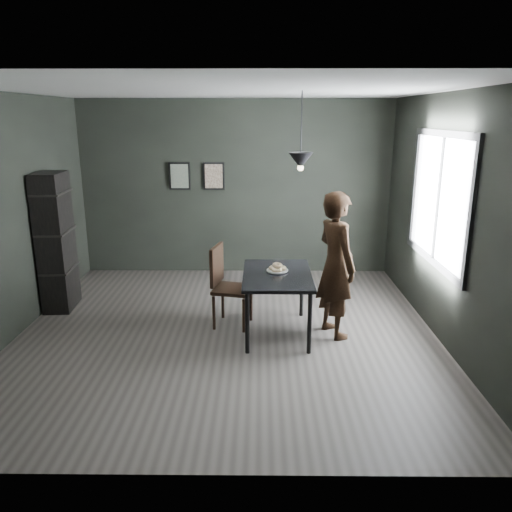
{
  "coord_description": "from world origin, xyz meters",
  "views": [
    {
      "loc": [
        0.4,
        -5.57,
        2.54
      ],
      "look_at": [
        0.35,
        0.05,
        0.95
      ],
      "focal_mm": 35.0,
      "sensor_mm": 36.0,
      "label": 1
    }
  ],
  "objects_px": {
    "shelf_unit": "(56,242)",
    "wood_chair": "(225,281)",
    "white_plate": "(277,271)",
    "cafe_table": "(277,280)",
    "woman": "(336,265)",
    "pendant_lamp": "(301,161)"
  },
  "relations": [
    {
      "from": "woman",
      "to": "pendant_lamp",
      "type": "bearing_deg",
      "value": 51.3
    },
    {
      "from": "wood_chair",
      "to": "pendant_lamp",
      "type": "bearing_deg",
      "value": 2.69
    },
    {
      "from": "woman",
      "to": "shelf_unit",
      "type": "bearing_deg",
      "value": 53.3
    },
    {
      "from": "woman",
      "to": "pendant_lamp",
      "type": "xyz_separation_m",
      "value": [
        -0.43,
        0.12,
        1.19
      ]
    },
    {
      "from": "cafe_table",
      "to": "shelf_unit",
      "type": "xyz_separation_m",
      "value": [
        -2.92,
        0.82,
        0.25
      ]
    },
    {
      "from": "cafe_table",
      "to": "white_plate",
      "type": "height_order",
      "value": "white_plate"
    },
    {
      "from": "pendant_lamp",
      "to": "white_plate",
      "type": "bearing_deg",
      "value": -176.22
    },
    {
      "from": "white_plate",
      "to": "wood_chair",
      "type": "relative_size",
      "value": 0.23
    },
    {
      "from": "wood_chair",
      "to": "shelf_unit",
      "type": "xyz_separation_m",
      "value": [
        -2.29,
        0.57,
        0.34
      ]
    },
    {
      "from": "shelf_unit",
      "to": "wood_chair",
      "type": "bearing_deg",
      "value": -18.08
    },
    {
      "from": "white_plate",
      "to": "shelf_unit",
      "type": "distance_m",
      "value": 3.02
    },
    {
      "from": "woman",
      "to": "wood_chair",
      "type": "relative_size",
      "value": 1.7
    },
    {
      "from": "woman",
      "to": "shelf_unit",
      "type": "xyz_separation_m",
      "value": [
        -3.6,
        0.84,
        0.05
      ]
    },
    {
      "from": "white_plate",
      "to": "cafe_table",
      "type": "bearing_deg",
      "value": -92.46
    },
    {
      "from": "woman",
      "to": "wood_chair",
      "type": "xyz_separation_m",
      "value": [
        -1.31,
        0.27,
        -0.29
      ]
    },
    {
      "from": "shelf_unit",
      "to": "pendant_lamp",
      "type": "height_order",
      "value": "pendant_lamp"
    },
    {
      "from": "pendant_lamp",
      "to": "cafe_table",
      "type": "bearing_deg",
      "value": -158.2
    },
    {
      "from": "cafe_table",
      "to": "white_plate",
      "type": "distance_m",
      "value": 0.12
    },
    {
      "from": "cafe_table",
      "to": "pendant_lamp",
      "type": "height_order",
      "value": "pendant_lamp"
    },
    {
      "from": "white_plate",
      "to": "wood_chair",
      "type": "distance_m",
      "value": 0.68
    },
    {
      "from": "shelf_unit",
      "to": "pendant_lamp",
      "type": "relative_size",
      "value": 2.12
    },
    {
      "from": "cafe_table",
      "to": "pendant_lamp",
      "type": "relative_size",
      "value": 1.39
    }
  ]
}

